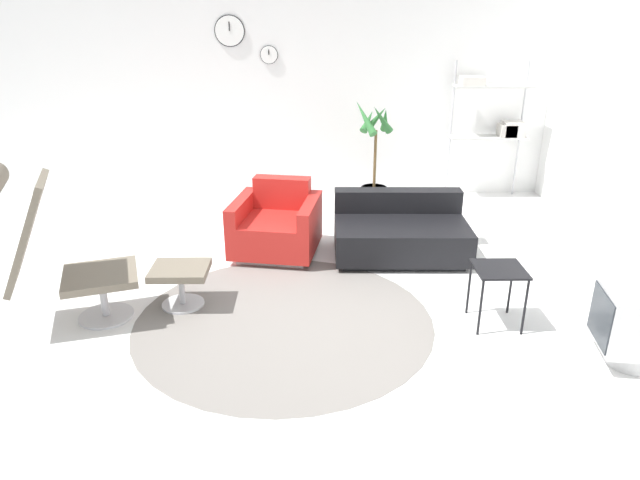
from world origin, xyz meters
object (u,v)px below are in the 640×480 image
at_px(lounge_chair, 45,239).
at_px(potted_plant, 374,167).
at_px(armchair_red, 277,227).
at_px(couch_low, 400,234).
at_px(side_table, 499,275).
at_px(shelf_unit, 496,116).
at_px(crt_television, 638,325).
at_px(ottoman, 181,277).

xyz_separation_m(lounge_chair, potted_plant, (2.82, 2.94, -0.22)).
distance_m(armchair_red, couch_low, 1.27).
bearing_deg(couch_low, side_table, 112.63).
bearing_deg(shelf_unit, potted_plant, -166.64).
height_order(lounge_chair, couch_low, lounge_chair).
height_order(potted_plant, shelf_unit, shelf_unit).
height_order(armchair_red, crt_television, armchair_red).
distance_m(ottoman, armchair_red, 1.38).
xyz_separation_m(lounge_chair, ottoman, (0.92, 0.30, -0.48)).
bearing_deg(crt_television, lounge_chair, 90.81).
relative_size(armchair_red, shelf_unit, 0.54).
relative_size(ottoman, side_table, 0.97).
distance_m(couch_low, crt_television, 2.42).
xyz_separation_m(lounge_chair, side_table, (3.50, -0.04, -0.31)).
bearing_deg(potted_plant, shelf_unit, 13.36).
bearing_deg(shelf_unit, crt_television, -91.53).
relative_size(lounge_chair, side_table, 2.67).
height_order(couch_low, shelf_unit, shelf_unit).
height_order(armchair_red, couch_low, armchair_red).
height_order(armchair_red, side_table, armchair_red).
bearing_deg(side_table, couch_low, 111.53).
relative_size(couch_low, crt_television, 2.31).
bearing_deg(potted_plant, side_table, -77.26).
bearing_deg(couch_low, armchair_red, -2.67).
height_order(lounge_chair, crt_television, lounge_chair).
height_order(ottoman, potted_plant, potted_plant).
bearing_deg(lounge_chair, ottoman, 90.00).
bearing_deg(armchair_red, couch_low, -173.91).
distance_m(side_table, crt_television, 1.00).
bearing_deg(couch_low, potted_plant, -84.70).
xyz_separation_m(side_table, potted_plant, (-0.67, 2.98, 0.09)).
xyz_separation_m(lounge_chair, armchair_red, (1.67, 1.46, -0.47)).
bearing_deg(ottoman, couch_low, 28.01).
bearing_deg(ottoman, armchair_red, 57.06).
bearing_deg(couch_low, ottoman, 29.12).
relative_size(ottoman, couch_low, 0.35).
distance_m(lounge_chair, armchair_red, 2.26).
relative_size(ottoman, armchair_red, 0.49).
relative_size(couch_low, shelf_unit, 0.76).
height_order(lounge_chair, armchair_red, lounge_chair).
xyz_separation_m(armchair_red, shelf_unit, (2.75, 1.86, 0.82)).
bearing_deg(lounge_chair, shelf_unit, 108.72).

